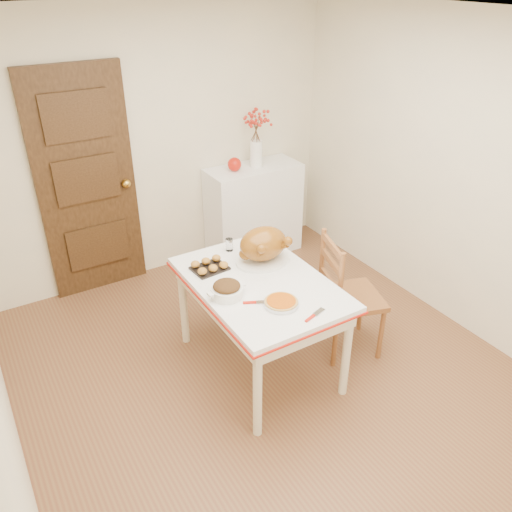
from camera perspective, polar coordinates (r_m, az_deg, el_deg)
floor at (r=4.04m, az=1.92°, el=-13.27°), size 3.50×4.00×0.00m
ceiling at (r=2.97m, az=2.81°, el=24.74°), size 3.50×4.00×0.00m
wall_back at (r=4.99m, az=-10.68°, el=11.63°), size 3.50×0.00×2.50m
wall_right at (r=4.46m, az=21.65°, el=7.83°), size 0.00×4.00×2.50m
door_back at (r=4.85m, az=-18.03°, el=7.36°), size 0.85×0.06×2.06m
sideboard at (r=5.44m, az=-0.26°, el=4.99°), size 0.96×0.43×0.96m
kitchen_table at (r=3.91m, az=0.38°, el=-7.56°), size 0.89×1.30×0.78m
chair_oak at (r=4.10m, az=10.45°, el=-4.23°), size 0.56×0.56×1.00m
berry_vase at (r=5.19m, az=0.02°, el=12.63°), size 0.28×0.28×0.55m
apple at (r=5.14m, az=-2.38°, el=10.01°), size 0.13×0.13×0.13m
turkey_platter at (r=3.86m, az=0.78°, el=1.17°), size 0.47×0.40×0.27m
pumpkin_pie at (r=3.43m, az=2.77°, el=-5.06°), size 0.25×0.25×0.05m
stuffing_dish at (r=3.51m, az=-3.22°, el=-3.68°), size 0.28×0.22×0.11m
rolls_tray at (r=3.82m, az=-5.12°, el=-1.03°), size 0.26×0.22×0.07m
pie_server at (r=3.37m, az=6.44°, el=-6.41°), size 0.20×0.11×0.01m
carving_knife at (r=3.46m, az=0.60°, el=-5.05°), size 0.25×0.16×0.01m
drinking_glass at (r=4.06m, az=-2.95°, el=1.25°), size 0.07×0.07×0.10m
shaker_pair at (r=4.17m, az=-0.10°, el=2.03°), size 0.10×0.06×0.09m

